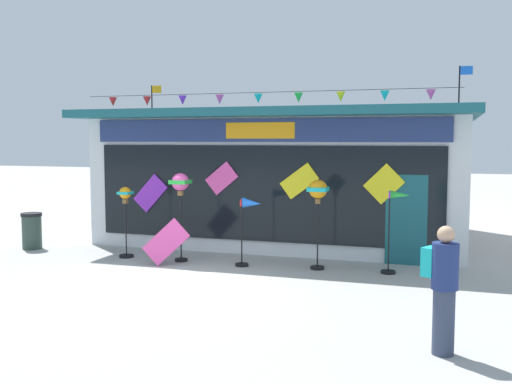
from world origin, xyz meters
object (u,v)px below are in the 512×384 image
(person_near_camera, at_px, (443,287))
(trash_bin, at_px, (32,231))
(wind_spinner_center_left, at_px, (249,215))
(display_kite_on_ground, at_px, (166,242))
(wind_spinner_center_right, at_px, (318,195))
(wind_spinner_left, at_px, (180,188))
(wind_spinner_far_left, at_px, (126,207))
(wind_spinner_right, at_px, (396,219))
(kite_shop_building, at_px, (292,175))

(person_near_camera, xyz_separation_m, trash_bin, (-9.98, 4.52, -0.42))
(wind_spinner_center_left, distance_m, display_kite_on_ground, 1.94)
(wind_spinner_center_right, bearing_deg, wind_spinner_left, -177.22)
(trash_bin, bearing_deg, wind_spinner_far_left, -4.58)
(display_kite_on_ground, bearing_deg, wind_spinner_center_right, 11.73)
(wind_spinner_center_left, distance_m, wind_spinner_right, 3.09)
(wind_spinner_center_right, distance_m, person_near_camera, 5.18)
(wind_spinner_far_left, relative_size, wind_spinner_left, 0.83)
(display_kite_on_ground, bearing_deg, wind_spinner_left, 77.61)
(trash_bin, bearing_deg, wind_spinner_center_left, -2.93)
(wind_spinner_far_left, bearing_deg, wind_spinner_right, 1.84)
(trash_bin, bearing_deg, kite_shop_building, 34.34)
(person_near_camera, bearing_deg, wind_spinner_far_left, 86.22)
(wind_spinner_left, height_order, person_near_camera, wind_spinner_left)
(person_near_camera, height_order, display_kite_on_ground, person_near_camera)
(kite_shop_building, xyz_separation_m, person_near_camera, (4.20, -8.46, -0.88))
(wind_spinner_center_left, height_order, wind_spinner_right, wind_spinner_right)
(wind_spinner_center_right, relative_size, trash_bin, 2.10)
(wind_spinner_center_left, height_order, trash_bin, wind_spinner_center_left)
(kite_shop_building, distance_m, wind_spinner_right, 5.16)
(kite_shop_building, relative_size, wind_spinner_right, 5.65)
(person_near_camera, distance_m, trash_bin, 10.96)
(wind_spinner_center_right, height_order, wind_spinner_right, wind_spinner_center_right)
(wind_spinner_right, height_order, person_near_camera, wind_spinner_right)
(wind_spinner_center_right, distance_m, display_kite_on_ground, 3.48)
(wind_spinner_right, bearing_deg, wind_spinner_far_left, -178.16)
(wind_spinner_left, bearing_deg, wind_spinner_center_right, 2.78)
(wind_spinner_left, height_order, wind_spinner_center_right, wind_spinner_left)
(wind_spinner_far_left, xyz_separation_m, wind_spinner_left, (1.42, -0.01, 0.48))
(wind_spinner_center_left, distance_m, wind_spinner_center_right, 1.55)
(kite_shop_building, distance_m, person_near_camera, 9.49)
(kite_shop_building, xyz_separation_m, display_kite_on_ground, (-1.63, -4.70, -1.24))
(wind_spinner_right, relative_size, display_kite_on_ground, 1.77)
(wind_spinner_left, xyz_separation_m, display_kite_on_ground, (-0.11, -0.52, -1.16))
(wind_spinner_center_left, relative_size, wind_spinner_right, 0.87)
(person_near_camera, relative_size, trash_bin, 1.84)
(wind_spinner_far_left, distance_m, trash_bin, 2.94)
(wind_spinner_left, xyz_separation_m, wind_spinner_center_right, (3.13, 0.15, -0.09))
(person_near_camera, bearing_deg, wind_spinner_center_left, 71.09)
(wind_spinner_center_left, xyz_separation_m, person_near_camera, (4.05, -4.21, -0.24))
(kite_shop_building, distance_m, wind_spinner_far_left, 5.13)
(display_kite_on_ground, bearing_deg, wind_spinner_center_left, 14.26)
(wind_spinner_far_left, distance_m, wind_spinner_left, 1.50)
(wind_spinner_right, xyz_separation_m, display_kite_on_ground, (-4.86, -0.73, -0.62))
(person_near_camera, distance_m, display_kite_on_ground, 6.95)
(wind_spinner_far_left, xyz_separation_m, wind_spinner_center_right, (4.55, 0.14, 0.39))
(wind_spinner_center_right, height_order, display_kite_on_ground, wind_spinner_center_right)
(wind_spinner_far_left, height_order, wind_spinner_center_left, wind_spinner_far_left)
(wind_spinner_right, height_order, trash_bin, wind_spinner_right)
(wind_spinner_far_left, bearing_deg, wind_spinner_center_left, -1.40)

